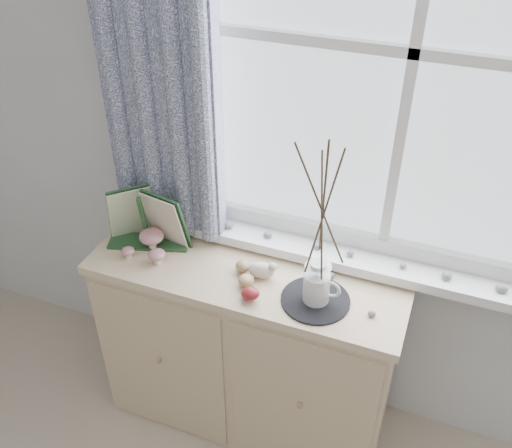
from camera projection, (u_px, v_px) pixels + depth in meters
name	position (u px, v px, depth m)	size (l,w,h in m)	color
sideboard	(249.00, 347.00, 2.37)	(1.20, 0.45, 0.85)	beige
botanical_book	(142.00, 221.00, 2.15)	(0.36, 0.13, 0.25)	#214423
toadstool_cluster	(150.00, 243.00, 2.16)	(0.18, 0.15, 0.09)	silver
wooden_eggs	(246.00, 280.00, 2.03)	(0.14, 0.17, 0.07)	tan
songbird_figurine	(261.00, 269.00, 2.06)	(0.13, 0.06, 0.07)	beige
crocheted_doily	(315.00, 300.00, 1.98)	(0.24, 0.24, 0.01)	black
twig_pitcher	(323.00, 207.00, 1.75)	(0.25, 0.25, 0.69)	silver
sideboard_pebbles	(327.00, 287.00, 2.02)	(0.33, 0.23, 0.02)	gray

